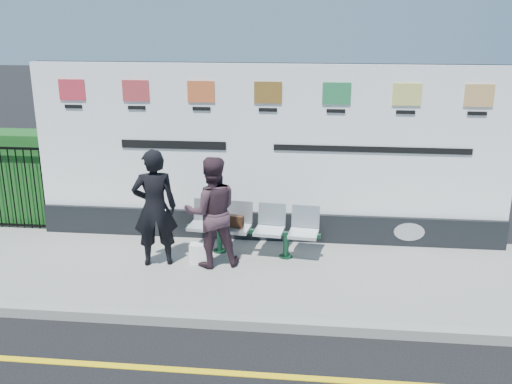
# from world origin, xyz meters

# --- Properties ---
(ground) EXTENTS (80.00, 80.00, 0.00)m
(ground) POSITION_xyz_m (0.00, 0.00, 0.00)
(ground) COLOR black
(pavement) EXTENTS (14.00, 3.00, 0.12)m
(pavement) POSITION_xyz_m (0.00, 2.50, 0.06)
(pavement) COLOR gray
(pavement) RESTS_ON ground
(kerb) EXTENTS (14.00, 0.18, 0.14)m
(kerb) POSITION_xyz_m (0.00, 1.00, 0.07)
(kerb) COLOR gray
(kerb) RESTS_ON ground
(yellow_line) EXTENTS (14.00, 0.10, 0.01)m
(yellow_line) POSITION_xyz_m (0.00, 0.00, 0.00)
(yellow_line) COLOR yellow
(yellow_line) RESTS_ON ground
(billboard) EXTENTS (8.00, 0.30, 3.00)m
(billboard) POSITION_xyz_m (0.50, 3.85, 1.42)
(billboard) COLOR black
(billboard) RESTS_ON pavement
(hedge) EXTENTS (2.35, 0.70, 1.70)m
(hedge) POSITION_xyz_m (-4.58, 4.30, 0.97)
(hedge) COLOR #185019
(hedge) RESTS_ON pavement
(bench) EXTENTS (2.15, 0.76, 0.45)m
(bench) POSITION_xyz_m (0.32, 3.10, 0.35)
(bench) COLOR #B2B7BB
(bench) RESTS_ON pavement
(woman_left) EXTENTS (0.77, 0.61, 1.85)m
(woman_left) POSITION_xyz_m (-1.12, 2.58, 1.04)
(woman_left) COLOR black
(woman_left) RESTS_ON pavement
(woman_right) EXTENTS (1.00, 0.88, 1.74)m
(woman_right) POSITION_xyz_m (-0.25, 2.64, 0.99)
(woman_right) COLOR #3B262F
(woman_right) RESTS_ON pavement
(handbag_brown) EXTENTS (0.27, 0.17, 0.20)m
(handbag_brown) POSITION_xyz_m (0.05, 3.13, 0.67)
(handbag_brown) COLOR #311A0D
(handbag_brown) RESTS_ON bench
(carrier_bag_white) EXTENTS (0.32, 0.19, 0.32)m
(carrier_bag_white) POSITION_xyz_m (-0.46, 2.67, 0.28)
(carrier_bag_white) COLOR white
(carrier_bag_white) RESTS_ON pavement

